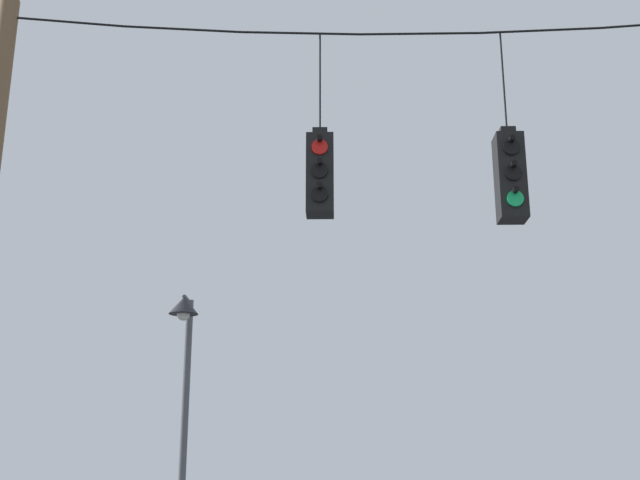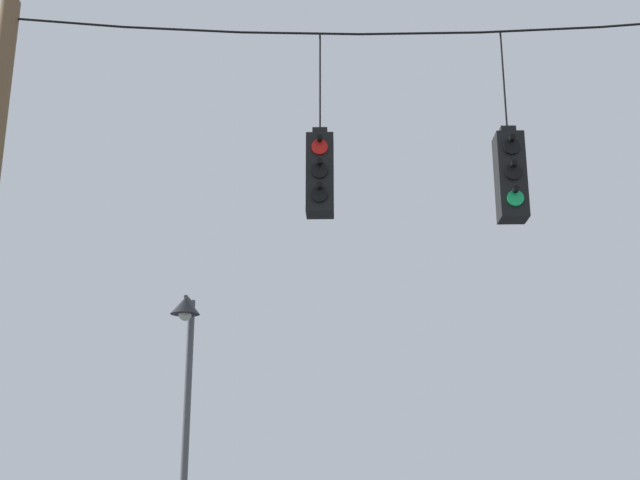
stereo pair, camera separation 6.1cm
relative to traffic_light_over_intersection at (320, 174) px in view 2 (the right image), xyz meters
The scene contains 4 objects.
span_wire 2.43m from the traffic_light_over_intersection, ahead, with size 10.91×0.03×0.35m.
traffic_light_over_intersection is the anchor object (origin of this frame).
traffic_light_near_right_pole 2.35m from the traffic_light_over_intersection, ahead, with size 0.34×0.58×2.57m.
street_lamp 4.90m from the traffic_light_over_intersection, 121.32° to the left, with size 0.49×0.84×5.15m.
Camera 2 is at (-1.04, -9.18, 2.34)m, focal length 45.00 mm.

